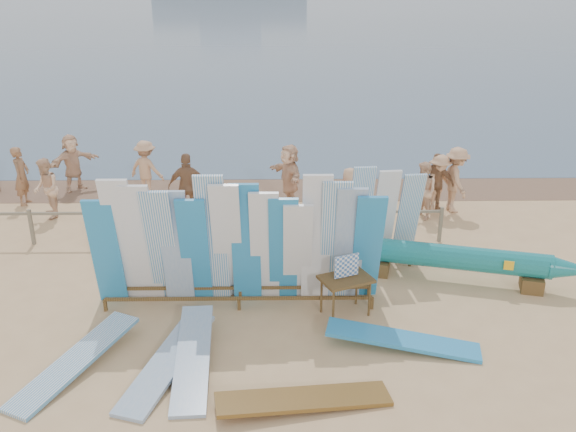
{
  "coord_description": "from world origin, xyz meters",
  "views": [
    {
      "loc": [
        2.03,
        -10.78,
        6.13
      ],
      "look_at": [
        2.23,
        1.96,
        1.11
      ],
      "focal_mm": 38.0,
      "sensor_mm": 36.0,
      "label": 1
    }
  ],
  "objects_px": {
    "vendor_table": "(345,295)",
    "beachgoer_10": "(436,183)",
    "main_surfboard_rack": "(238,247)",
    "beachgoer_8": "(424,191)",
    "beachgoer_extra_0": "(439,184)",
    "flat_board_e": "(77,369)",
    "flat_board_b": "(168,369)",
    "beach_chair_right": "(248,220)",
    "stroller": "(321,214)",
    "beachgoer_1": "(22,176)",
    "beachgoer_4": "(188,187)",
    "flat_board_a": "(194,366)",
    "beachgoer_11": "(72,163)",
    "beachgoer_6": "(350,200)",
    "beachgoer_2": "(46,189)",
    "side_surfboard_rack": "(373,219)",
    "flat_board_c": "(304,405)",
    "beachgoer_5": "(289,176)",
    "beachgoer_3": "(146,169)",
    "outrigger_canoe": "(455,259)",
    "flat_board_d": "(402,347)",
    "beach_chair_left": "(240,222)",
    "beachgoer_9": "(456,180)"
  },
  "relations": [
    {
      "from": "beach_chair_right",
      "to": "beachgoer_6",
      "type": "distance_m",
      "value": 2.67
    },
    {
      "from": "beachgoer_5",
      "to": "main_surfboard_rack",
      "type": "bearing_deg",
      "value": -34.7
    },
    {
      "from": "outrigger_canoe",
      "to": "flat_board_e",
      "type": "bearing_deg",
      "value": -141.74
    },
    {
      "from": "beach_chair_right",
      "to": "beachgoer_5",
      "type": "bearing_deg",
      "value": 49.84
    },
    {
      "from": "stroller",
      "to": "beachgoer_11",
      "type": "relative_size",
      "value": 0.6
    },
    {
      "from": "flat_board_b",
      "to": "beach_chair_right",
      "type": "xyz_separation_m",
      "value": [
        1.08,
        6.02,
        0.27
      ]
    },
    {
      "from": "beachgoer_3",
      "to": "beachgoer_1",
      "type": "bearing_deg",
      "value": 33.09
    },
    {
      "from": "flat_board_d",
      "to": "beachgoer_10",
      "type": "height_order",
      "value": "beachgoer_10"
    },
    {
      "from": "flat_board_a",
      "to": "beachgoer_11",
      "type": "bearing_deg",
      "value": 114.32
    },
    {
      "from": "main_surfboard_rack",
      "to": "beachgoer_10",
      "type": "height_order",
      "value": "main_surfboard_rack"
    },
    {
      "from": "vendor_table",
      "to": "beachgoer_10",
      "type": "relative_size",
      "value": 0.76
    },
    {
      "from": "main_surfboard_rack",
      "to": "beachgoer_8",
      "type": "xyz_separation_m",
      "value": [
        4.68,
        4.61,
        -0.48
      ]
    },
    {
      "from": "flat_board_b",
      "to": "beach_chair_right",
      "type": "relative_size",
      "value": 2.96
    },
    {
      "from": "stroller",
      "to": "flat_board_e",
      "type": "bearing_deg",
      "value": -141.33
    },
    {
      "from": "beachgoer_2",
      "to": "stroller",
      "type": "bearing_deg",
      "value": 58.34
    },
    {
      "from": "flat_board_e",
      "to": "beachgoer_5",
      "type": "distance_m",
      "value": 8.57
    },
    {
      "from": "flat_board_d",
      "to": "flat_board_a",
      "type": "height_order",
      "value": "flat_board_a"
    },
    {
      "from": "flat_board_b",
      "to": "beachgoer_8",
      "type": "height_order",
      "value": "beachgoer_8"
    },
    {
      "from": "vendor_table",
      "to": "beachgoer_4",
      "type": "bearing_deg",
      "value": 102.75
    },
    {
      "from": "beachgoer_4",
      "to": "beachgoer_8",
      "type": "bearing_deg",
      "value": 179.32
    },
    {
      "from": "beachgoer_2",
      "to": "beachgoer_10",
      "type": "xyz_separation_m",
      "value": [
        10.58,
        0.33,
        0.0
      ]
    },
    {
      "from": "flat_board_b",
      "to": "beach_chair_left",
      "type": "relative_size",
      "value": 2.77
    },
    {
      "from": "vendor_table",
      "to": "beachgoer_10",
      "type": "xyz_separation_m",
      "value": [
        3.06,
        5.55,
        0.41
      ]
    },
    {
      "from": "beachgoer_6",
      "to": "beachgoer_2",
      "type": "bearing_deg",
      "value": 118.6
    },
    {
      "from": "vendor_table",
      "to": "beachgoer_2",
      "type": "relative_size",
      "value": 0.77
    },
    {
      "from": "flat_board_c",
      "to": "beachgoer_extra_0",
      "type": "distance_m",
      "value": 9.19
    },
    {
      "from": "beach_chair_left",
      "to": "beachgoer_10",
      "type": "height_order",
      "value": "beachgoer_10"
    },
    {
      "from": "beachgoer_1",
      "to": "beachgoer_2",
      "type": "height_order",
      "value": "beachgoer_1"
    },
    {
      "from": "vendor_table",
      "to": "beach_chair_left",
      "type": "xyz_separation_m",
      "value": [
        -2.27,
        4.12,
        -0.14
      ]
    },
    {
      "from": "side_surfboard_rack",
      "to": "flat_board_b",
      "type": "bearing_deg",
      "value": -140.7
    },
    {
      "from": "flat_board_a",
      "to": "beachgoer_9",
      "type": "height_order",
      "value": "beachgoer_9"
    },
    {
      "from": "vendor_table",
      "to": "beachgoer_10",
      "type": "height_order",
      "value": "beachgoer_10"
    },
    {
      "from": "side_surfboard_rack",
      "to": "beachgoer_5",
      "type": "relative_size",
      "value": 1.33
    },
    {
      "from": "beachgoer_1",
      "to": "beachgoer_4",
      "type": "height_order",
      "value": "beachgoer_4"
    },
    {
      "from": "flat_board_e",
      "to": "beachgoer_1",
      "type": "bearing_deg",
      "value": 141.9
    },
    {
      "from": "flat_board_e",
      "to": "flat_board_b",
      "type": "xyz_separation_m",
      "value": [
        1.53,
        -0.02,
        0.0
      ]
    },
    {
      "from": "beach_chair_right",
      "to": "stroller",
      "type": "relative_size",
      "value": 0.87
    },
    {
      "from": "vendor_table",
      "to": "beachgoer_1",
      "type": "distance_m",
      "value": 10.67
    },
    {
      "from": "beach_chair_left",
      "to": "beachgoer_9",
      "type": "height_order",
      "value": "beachgoer_9"
    },
    {
      "from": "side_surfboard_rack",
      "to": "outrigger_canoe",
      "type": "bearing_deg",
      "value": -33.05
    },
    {
      "from": "main_surfboard_rack",
      "to": "beach_chair_left",
      "type": "xyz_separation_m",
      "value": [
        -0.2,
        3.71,
        -0.97
      ]
    },
    {
      "from": "beachgoer_extra_0",
      "to": "flat_board_e",
      "type": "bearing_deg",
      "value": -167.11
    },
    {
      "from": "outrigger_canoe",
      "to": "beachgoer_8",
      "type": "height_order",
      "value": "beachgoer_8"
    },
    {
      "from": "side_surfboard_rack",
      "to": "flat_board_a",
      "type": "relative_size",
      "value": 0.9
    },
    {
      "from": "flat_board_c",
      "to": "beachgoer_2",
      "type": "relative_size",
      "value": 1.63
    },
    {
      "from": "beachgoer_6",
      "to": "beach_chair_right",
      "type": "bearing_deg",
      "value": 124.06
    },
    {
      "from": "main_surfboard_rack",
      "to": "beachgoer_extra_0",
      "type": "relative_size",
      "value": 3.43
    },
    {
      "from": "outrigger_canoe",
      "to": "beachgoer_11",
      "type": "bearing_deg",
      "value": 163.32
    },
    {
      "from": "beachgoer_4",
      "to": "flat_board_e",
      "type": "bearing_deg",
      "value": 81.7
    },
    {
      "from": "vendor_table",
      "to": "beachgoer_3",
      "type": "height_order",
      "value": "beachgoer_3"
    }
  ]
}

